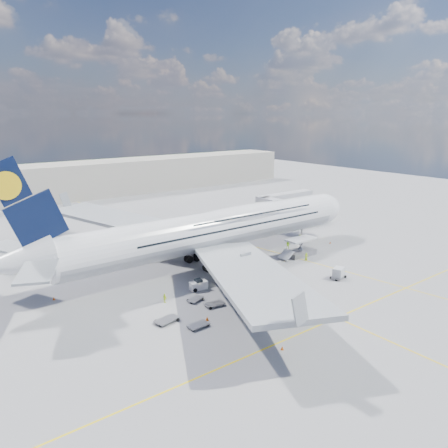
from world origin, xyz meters
TOP-DOWN VIEW (x-y plane):
  - ground at (0.00, 0.00)m, footprint 300.00×300.00m
  - taxi_line_main at (0.00, 0.00)m, footprint 0.25×220.00m
  - taxi_line_cross at (0.00, -20.00)m, footprint 120.00×0.25m
  - taxi_line_diag at (14.00, 10.00)m, footprint 14.16×99.06m
  - airliner at (0.26, 10.00)m, footprint 77.26×79.15m
  - jet_bridge at (29.81, 20.94)m, footprint 18.80×12.10m
  - cargo_loader at (16.82, 2.89)m, footprint 8.53×3.20m
  - terminal at (0.00, 95.00)m, footprint 180.00×16.00m
  - tree_line at (40.00, 140.00)m, footprint 160.00×6.00m
  - dolly_row_a at (-12.94, -2.77)m, footprint 3.03×2.33m
  - dolly_row_b at (-17.47, -10.23)m, footprint 3.11×1.79m
  - dolly_row_c at (-11.64, -6.07)m, footprint 3.24×2.08m
  - dolly_back at (-20.14, -6.32)m, footprint 3.75×2.51m
  - dolly_nose_far at (3.23, -1.79)m, footprint 2.68×1.43m
  - dolly_nose_near at (12.69, -10.20)m, footprint 3.52×2.70m
  - baggage_tug at (-9.96, 0.75)m, footprint 3.08×1.74m
  - catering_truck_inner at (-16.39, 25.34)m, footprint 6.92×2.94m
  - catering_truck_outer at (-20.76, 49.82)m, footprint 6.07×3.00m
  - service_van at (4.57, -5.57)m, footprint 2.35×4.87m
  - crew_nose at (24.00, 9.51)m, footprint 0.79×0.78m
  - crew_loader at (18.22, 7.62)m, footprint 1.21×1.24m
  - crew_wing at (-17.07, -0.39)m, footprint 0.51×0.93m
  - crew_van at (15.71, 0.11)m, footprint 0.72×0.86m
  - crew_tug at (-2.05, -12.66)m, footprint 1.21×0.79m
  - cone_nose at (28.73, 4.69)m, footprint 0.37×0.37m
  - cone_wing_left_inner at (-1.10, 23.42)m, footprint 0.40×0.40m
  - cone_wing_left_outer at (-13.25, 34.01)m, footprint 0.39×0.39m
  - cone_wing_right_inner at (-15.32, -9.31)m, footprint 0.47×0.47m
  - cone_wing_right_outer at (-12.50, -21.49)m, footprint 0.40×0.40m
  - cone_tail at (-30.46, 11.18)m, footprint 0.42×0.42m

SIDE VIEW (x-z plane):
  - ground at x=0.00m, z-range 0.00..0.00m
  - taxi_line_main at x=0.00m, z-range 0.00..0.01m
  - taxi_line_cross at x=0.00m, z-range 0.00..0.01m
  - taxi_line_diag at x=14.00m, z-range 0.00..0.01m
  - cone_nose at x=28.73m, z-range -0.01..0.47m
  - cone_wing_left_outer at x=-13.25m, z-range -0.01..0.48m
  - cone_wing_left_inner at x=-1.10m, z-range -0.01..0.50m
  - cone_wing_right_outer at x=-12.50m, z-range -0.01..0.51m
  - cone_tail at x=-30.46m, z-range -0.01..0.53m
  - cone_wing_right_inner at x=-15.32m, z-range -0.01..0.59m
  - dolly_nose_far at x=3.23m, z-range 0.11..0.50m
  - dolly_row_a at x=-12.94m, z-range 0.11..0.50m
  - dolly_row_c at x=-11.64m, z-range 0.12..0.56m
  - dolly_row_b at x=-17.47m, z-range 0.12..0.57m
  - dolly_back at x=-20.14m, z-range 0.14..0.64m
  - service_van at x=4.57m, z-range 0.00..1.34m
  - crew_wing at x=-17.07m, z-range 0.00..1.50m
  - crew_van at x=15.71m, z-range 0.00..1.52m
  - baggage_tug at x=-9.96m, z-range -0.11..1.72m
  - crew_tug at x=-2.05m, z-range 0.00..1.76m
  - crew_nose at x=24.00m, z-range 0.00..1.84m
  - crew_loader at x=18.22m, z-range 0.00..2.01m
  - dolly_nose_near at x=12.69m, z-range 0.07..2.05m
  - cargo_loader at x=16.82m, z-range -0.59..3.09m
  - catering_truck_outer at x=-20.76m, z-range -0.12..3.35m
  - catering_truck_inner at x=-16.39m, z-range -0.11..3.95m
  - tree_line at x=40.00m, z-range 0.00..8.00m
  - terminal at x=0.00m, z-range 0.00..12.00m
  - jet_bridge at x=29.81m, z-range 2.60..11.10m
  - airliner at x=0.26m, z-range -4.98..18.72m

